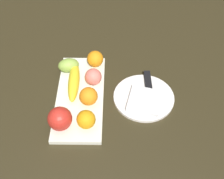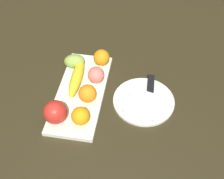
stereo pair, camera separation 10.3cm
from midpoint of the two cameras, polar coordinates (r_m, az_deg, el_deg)
The scene contains 12 objects.
ground_plane at distance 1.05m, azimuth -9.55°, elevation -3.62°, with size 2.40×2.40×0.00m, color #2E2816.
fruit_tray at distance 1.07m, azimuth -8.87°, elevation -1.45°, with size 0.39×0.17×0.02m, color white.
apple at distance 0.96m, azimuth -13.04°, elevation -5.68°, with size 0.08×0.08×0.08m, color red.
banana at distance 1.08m, azimuth -10.05°, elevation 1.37°, with size 0.19×0.04×0.04m, color yellow.
orange_near_apple at distance 1.14m, azimuth -5.84°, elevation 5.76°, with size 0.06×0.06×0.06m, color orange.
orange_near_banana at distance 0.96m, azimuth -8.10°, elevation -5.91°, with size 0.06×0.06×0.06m, color orange.
orange_center at distance 1.01m, azimuth -7.45°, elevation -1.46°, with size 0.06×0.06×0.06m, color orange.
peach at distance 1.07m, azimuth -6.36°, elevation 2.30°, with size 0.06×0.06×0.06m, color #EB7364.
grape_bunch at distance 1.14m, azimuth -10.94°, elevation 4.45°, with size 0.08×0.05×0.05m, color #8EB347.
dinner_plate at distance 1.06m, azimuth 3.37°, elevation -1.67°, with size 0.22×0.22×0.01m, color white.
folded_napkin at distance 1.03m, azimuth 3.45°, elevation -2.35°, with size 0.11×0.11×0.02m, color white.
knife at distance 1.09m, azimuth 4.31°, elevation 1.01°, with size 0.18×0.03×0.01m.
Camera 1 is at (0.64, 0.13, 0.81)m, focal length 47.57 mm.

